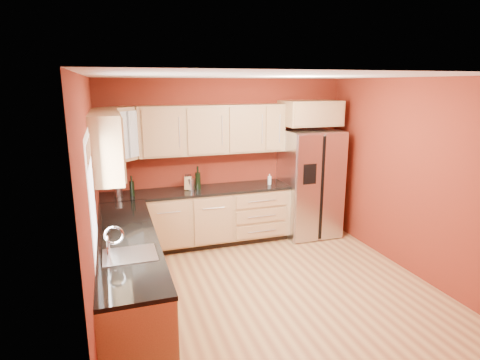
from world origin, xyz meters
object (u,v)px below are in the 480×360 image
object	(u,v)px
canister_left	(118,190)
wine_bottle_a	(132,186)
knife_block	(188,183)
refrigerator	(310,183)
soap_dispenser	(269,179)

from	to	relation	value
canister_left	wine_bottle_a	size ratio (longest dim) A/B	0.58
knife_block	canister_left	bearing A→B (deg)	-155.40
refrigerator	canister_left	size ratio (longest dim) A/B	10.25
canister_left	knife_block	distance (m)	1.04
canister_left	knife_block	bearing A→B (deg)	3.34
wine_bottle_a	soap_dispenser	size ratio (longest dim) A/B	1.75
canister_left	wine_bottle_a	distance (m)	0.21
knife_block	soap_dispenser	bearing A→B (deg)	16.73
canister_left	refrigerator	bearing A→B (deg)	-1.14
canister_left	soap_dispenser	distance (m)	2.36
canister_left	wine_bottle_a	world-z (taller)	wine_bottle_a
wine_bottle_a	soap_dispenser	world-z (taller)	wine_bottle_a
wine_bottle_a	knife_block	world-z (taller)	wine_bottle_a
refrigerator	canister_left	world-z (taller)	refrigerator
canister_left	soap_dispenser	size ratio (longest dim) A/B	1.00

